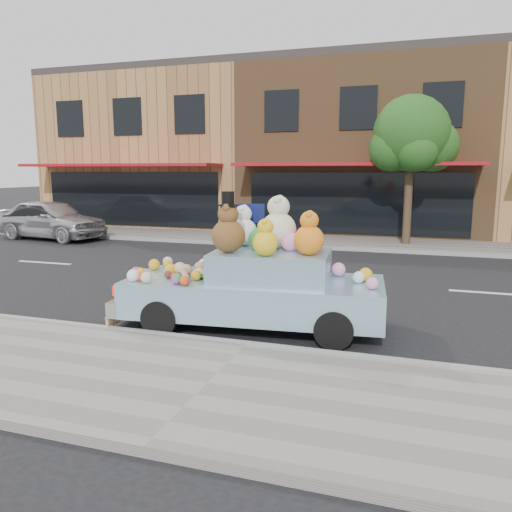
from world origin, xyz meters
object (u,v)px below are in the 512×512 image
at_px(car_dark, 53,223).
at_px(street_tree, 412,140).
at_px(car_silver, 51,219).
at_px(art_car, 256,281).

bearing_deg(car_dark, street_tree, -73.92).
bearing_deg(car_silver, car_dark, -106.86).
xyz_separation_m(street_tree, car_silver, (-13.38, -2.21, -2.91)).
distance_m(car_dark, art_car, 13.70).
bearing_deg(art_car, street_tree, 72.15).
height_order(street_tree, art_car, street_tree).
relative_size(street_tree, art_car, 1.13).
bearing_deg(car_dark, car_silver, 71.06).
xyz_separation_m(street_tree, art_car, (-2.25, -10.44, -2.88)).
height_order(car_silver, art_car, art_car).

